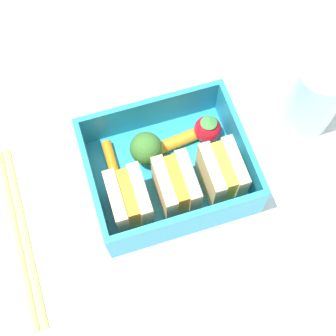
{
  "coord_description": "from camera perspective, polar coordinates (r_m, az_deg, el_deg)",
  "views": [
    {
      "loc": [
        5.84,
        18.59,
        47.74
      ],
      "look_at": [
        0.0,
        0.0,
        2.7
      ],
      "focal_mm": 50.0,
      "sensor_mm": 36.0,
      "label": 1
    }
  ],
  "objects": [
    {
      "name": "ground_plane",
      "position": [
        0.52,
        -0.0,
        -1.6
      ],
      "size": [
        120.0,
        120.0,
        2.0
      ],
      "primitive_type": "cube",
      "color": "silver"
    },
    {
      "name": "bento_tray",
      "position": [
        0.51,
        -0.0,
        -0.94
      ],
      "size": [
        16.45,
        13.65,
        1.2
      ],
      "primitive_type": "cube",
      "color": "#2899BE",
      "rests_on": "ground_plane"
    },
    {
      "name": "bento_rim",
      "position": [
        0.48,
        -0.0,
        0.42
      ],
      "size": [
        16.45,
        13.65,
        4.77
      ],
      "color": "#2899BE",
      "rests_on": "bento_tray"
    },
    {
      "name": "sandwich_left",
      "position": [
        0.48,
        6.55,
        -0.63
      ],
      "size": [
        3.62,
        5.33,
        5.35
      ],
      "color": "beige",
      "rests_on": "bento_tray"
    },
    {
      "name": "sandwich_center_left",
      "position": [
        0.47,
        0.97,
        -2.28
      ],
      "size": [
        3.62,
        5.33,
        5.35
      ],
      "color": "#DEBE8B",
      "rests_on": "bento_tray"
    },
    {
      "name": "sandwich_center",
      "position": [
        0.47,
        -4.76,
        -3.94
      ],
      "size": [
        3.62,
        5.33,
        5.35
      ],
      "color": "#EEC28F",
      "rests_on": "bento_tray"
    },
    {
      "name": "strawberry_far_left",
      "position": [
        0.51,
        4.88,
        4.78
      ],
      "size": [
        3.0,
        3.0,
        3.6
      ],
      "color": "red",
      "rests_on": "bento_tray"
    },
    {
      "name": "carrot_stick_left",
      "position": [
        0.51,
        1.34,
        3.36
      ],
      "size": [
        5.32,
        2.01,
        1.39
      ],
      "primitive_type": "cylinder",
      "rotation": [
        1.57,
        0.0,
        4.83
      ],
      "color": "orange",
      "rests_on": "bento_tray"
    },
    {
      "name": "broccoli_floret",
      "position": [
        0.49,
        -2.7,
        2.38
      ],
      "size": [
        3.43,
        3.43,
        4.34
      ],
      "color": "#90CB67",
      "rests_on": "bento_tray"
    },
    {
      "name": "carrot_stick_far_left",
      "position": [
        0.51,
        -7.0,
        1.15
      ],
      "size": [
        1.1,
        4.08,
        1.07
      ],
      "primitive_type": "cylinder",
      "rotation": [
        1.57,
        0.0,
        3.13
      ],
      "color": "orange",
      "rests_on": "bento_tray"
    },
    {
      "name": "chopstick_pair",
      "position": [
        0.52,
        -17.54,
        -7.64
      ],
      "size": [
        1.95,
        20.26,
        0.7
      ],
      "color": "#D4B765",
      "rests_on": "ground_plane"
    },
    {
      "name": "drinking_glass",
      "position": [
        0.54,
        17.46,
        8.55
      ],
      "size": [
        6.08,
        6.08,
        8.96
      ],
      "primitive_type": "cylinder",
      "color": "silver",
      "rests_on": "ground_plane"
    },
    {
      "name": "folded_napkin",
      "position": [
        0.59,
        -3.92,
        13.3
      ],
      "size": [
        17.94,
        14.75,
        0.4
      ],
      "primitive_type": "cube",
      "rotation": [
        0.0,
        0.0,
        -0.29
      ],
      "color": "white",
      "rests_on": "ground_plane"
    }
  ]
}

